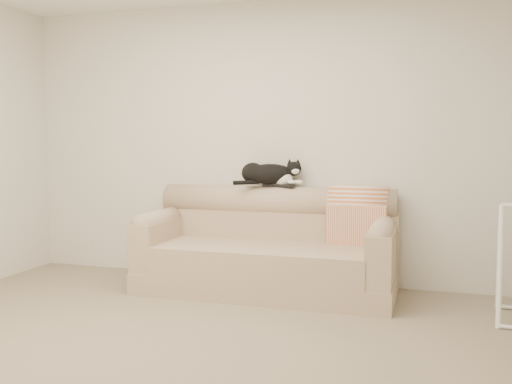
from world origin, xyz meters
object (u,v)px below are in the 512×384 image
Objects in this scene: sofa at (268,251)px; remote_b at (286,186)px; tuxedo_cat at (270,174)px; remote_a at (272,185)px.

sofa is 0.61m from remote_b.
tuxedo_cat is at bearing 103.60° from sofa.
tuxedo_cat reaches higher than remote_b.
remote_b reaches higher than sofa.
remote_b is at bearing 64.46° from sofa.
sofa is at bearing -82.52° from remote_a.
sofa is 0.61m from remote_a.
remote_a is (-0.03, 0.24, 0.56)m from sofa.
sofa is 3.63× the size of tuxedo_cat.
sofa is at bearing -76.40° from tuxedo_cat.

